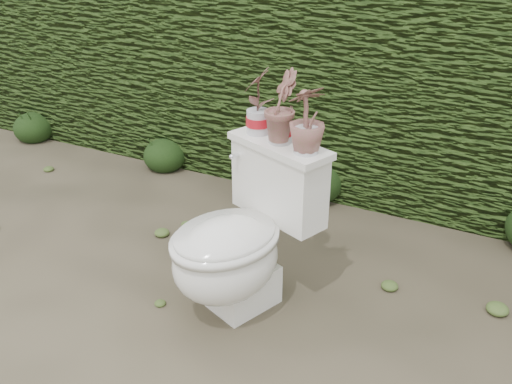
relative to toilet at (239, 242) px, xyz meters
The scene contains 9 objects.
ground 0.37m from the toilet, 124.74° to the left, with size 60.00×60.00×0.00m, color brown.
hedge 1.75m from the toilet, 92.05° to the left, with size 8.00×1.00×1.60m, color #39561C.
toilet is the anchor object (origin of this frame).
potted_plant_left 0.64m from the toilet, 99.21° to the left, with size 0.16×0.11×0.30m, color #32661F.
potted_plant_center 0.62m from the toilet, 67.69° to the left, with size 0.17×0.14×0.31m, color #32661F.
potted_plant_right 0.63m from the toilet, 34.63° to the left, with size 0.16×0.16×0.28m, color #32661F.
liriope_clump_0 2.75m from the toilet, 155.34° to the left, with size 0.31×0.31×0.25m, color #213914.
liriope_clump_1 1.70m from the toilet, 136.72° to the left, with size 0.31×0.31×0.24m, color #213914.
liriope_clump_2 1.22m from the toilet, 94.61° to the left, with size 0.38×0.38×0.30m, color #213914.
Camera 1 is at (1.10, -2.00, 1.72)m, focal length 40.00 mm.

